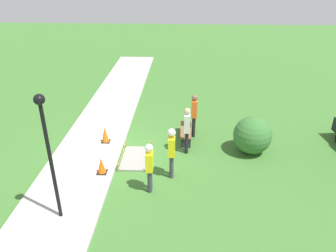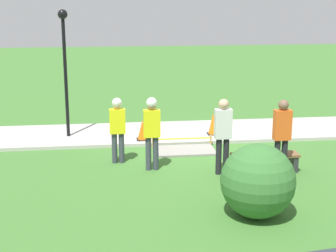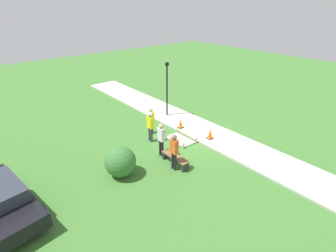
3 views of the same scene
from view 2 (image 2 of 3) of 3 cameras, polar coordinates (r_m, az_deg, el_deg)
ground_plane at (r=14.93m, az=3.28°, el=-2.11°), size 60.00×60.00×0.00m
sidewalk at (r=16.12m, az=2.48°, el=-0.67°), size 28.00×2.55×0.10m
wet_concrete_patch at (r=14.27m, az=1.84°, el=-2.73°), size 1.73×1.04×0.31m
traffic_cone_near_patch at (r=15.65m, az=5.03°, el=0.24°), size 0.34×0.34×0.66m
traffic_cone_far_patch at (r=15.02m, az=-2.85°, el=-0.46°), size 0.34×0.34×0.59m
park_bench at (r=12.81m, az=10.68°, el=-3.63°), size 1.66×0.44×0.46m
worker_supervisor at (r=12.52m, az=-1.80°, el=-0.09°), size 0.40×0.26×1.83m
worker_assistant at (r=13.14m, az=-5.62°, el=0.13°), size 0.40×0.25×1.71m
bystander_in_orange_shirt at (r=12.39m, az=12.51°, el=-0.74°), size 0.40×0.24×1.86m
bystander_in_gray_shirt at (r=12.30m, az=6.11°, el=-0.62°), size 0.40×0.24×1.85m
lamppost_near at (r=15.31m, az=-11.40°, el=7.81°), size 0.28×0.28×3.72m
shrub_rounded_near at (r=10.12m, az=9.93°, el=-6.04°), size 1.46×1.46×1.46m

